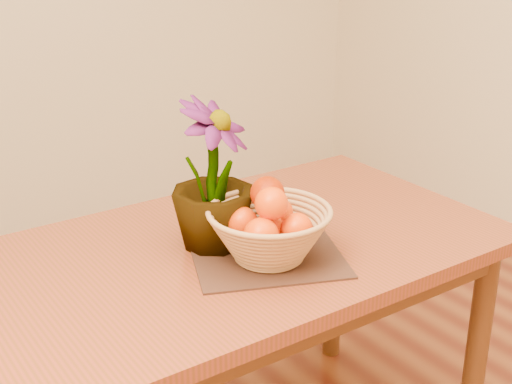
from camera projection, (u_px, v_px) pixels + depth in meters
table at (238, 274)px, 1.88m from camera, size 1.40×0.80×0.75m
placemat at (269, 260)px, 1.76m from camera, size 0.44×0.39×0.01m
wicker_basket at (269, 236)px, 1.74m from camera, size 0.31×0.31×0.13m
orange_pile at (269, 213)px, 1.72m from camera, size 0.19×0.18×0.15m
potted_plant at (213, 176)px, 1.77m from camera, size 0.30×0.30×0.38m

